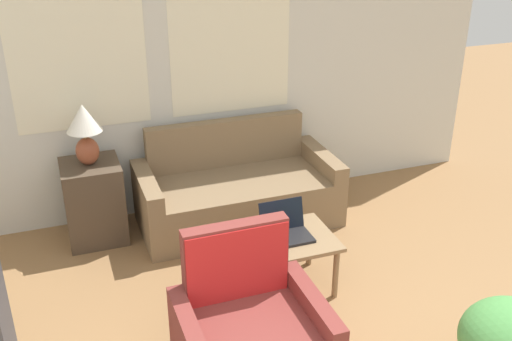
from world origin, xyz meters
TOP-DOWN VIEW (x-y plane):
  - wall_back at (-0.00, 3.57)m, footprint 6.20×0.06m
  - couch at (0.47, 3.13)m, footprint 1.75×0.83m
  - armchair at (-0.06, 1.25)m, footprint 0.86×0.74m
  - side_table at (-0.77, 3.22)m, footprint 0.48×0.48m
  - table_lamp at (-0.77, 3.22)m, footprint 0.29×0.29m
  - coffee_table at (0.41, 1.99)m, footprint 0.83×0.56m
  - laptop at (0.49, 2.03)m, footprint 0.34×0.29m
  - cup_navy at (0.12, 2.18)m, footprint 0.09×0.09m
  - cup_yellow at (0.10, 1.86)m, footprint 0.07×0.07m
  - tv_remote at (0.12, 1.99)m, footprint 0.10×0.16m

SIDE VIEW (x-z plane):
  - couch at x=0.47m, z-range -0.16..0.69m
  - armchair at x=-0.06m, z-range -0.19..0.73m
  - side_table at x=-0.77m, z-range 0.00..0.70m
  - coffee_table at x=0.41m, z-range 0.16..0.60m
  - tv_remote at x=0.12m, z-range 0.43..0.45m
  - cup_yellow at x=0.10m, z-range 0.43..0.51m
  - cup_navy at x=0.12m, z-range 0.43..0.51m
  - laptop at x=0.49m, z-range 0.37..0.61m
  - table_lamp at x=-0.77m, z-range 0.75..1.27m
  - wall_back at x=0.00m, z-range 0.01..2.61m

